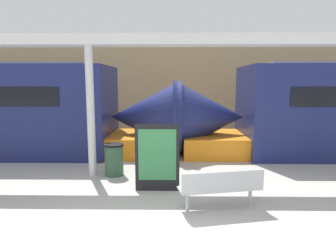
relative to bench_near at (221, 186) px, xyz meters
name	(u,v)px	position (x,y,z in m)	size (l,w,h in m)	color
ground_plane	(152,250)	(-1.26, -1.46, -0.50)	(60.00, 60.00, 0.00)	#B2AFA8
station_wall	(167,83)	(-1.26, 10.24, 2.00)	(56.00, 0.20, 5.00)	tan
bench_near	(221,186)	(0.00, 0.00, 0.00)	(1.71, 0.77, 0.83)	#ADB2B7
trash_bin	(114,159)	(-2.57, 2.28, -0.06)	(0.53, 0.53, 0.87)	#2D5138
poster_board	(157,158)	(-1.31, 1.09, 0.30)	(1.03, 0.07, 1.58)	black
support_column_near	(91,112)	(-3.16, 2.27, 1.23)	(0.21, 0.21, 3.47)	silver
canopy_beam	(88,40)	(-3.16, 2.27, 3.11)	(28.00, 0.60, 0.28)	silver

